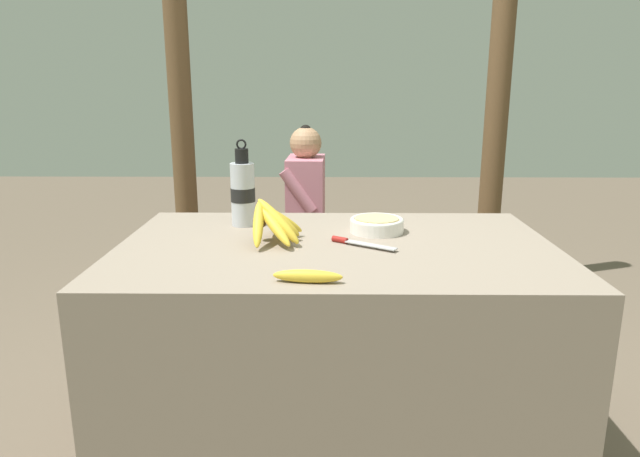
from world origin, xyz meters
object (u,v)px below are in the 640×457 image
at_px(loose_banana_front, 308,276).
at_px(support_post_near, 181,105).
at_px(seated_vendor, 297,205).
at_px(wooden_bench, 339,246).
at_px(banana_bunch_green, 413,225).
at_px(banana_bunch_ripe, 272,220).
at_px(support_post_far, 497,105).
at_px(knife, 354,242).
at_px(serving_bowl, 377,224).
at_px(water_bottle, 243,192).

height_order(loose_banana_front, support_post_near, support_post_near).
bearing_deg(loose_banana_front, seated_vendor, 93.86).
relative_size(wooden_bench, banana_bunch_green, 5.22).
xyz_separation_m(banana_bunch_ripe, support_post_near, (-0.71, 1.70, 0.31)).
xyz_separation_m(seated_vendor, banana_bunch_green, (0.66, 0.03, -0.12)).
xyz_separation_m(seated_vendor, support_post_near, (-0.73, 0.42, 0.53)).
relative_size(banana_bunch_green, support_post_far, 0.12).
distance_m(loose_banana_front, banana_bunch_green, 1.83).
height_order(loose_banana_front, seated_vendor, seated_vendor).
relative_size(banana_bunch_ripe, banana_bunch_green, 1.16).
xyz_separation_m(loose_banana_front, knife, (0.14, 0.36, -0.01)).
xyz_separation_m(serving_bowl, support_post_far, (0.86, 1.57, 0.36)).
distance_m(banana_bunch_green, support_post_near, 1.59).
bearing_deg(knife, banana_bunch_ripe, -155.24).
relative_size(serving_bowl, water_bottle, 0.60).
height_order(water_bottle, support_post_near, support_post_near).
height_order(knife, banana_bunch_green, knife).
bearing_deg(support_post_far, wooden_bench, -158.08).
bearing_deg(banana_bunch_green, support_post_near, 164.48).
distance_m(banana_bunch_ripe, seated_vendor, 1.30).
distance_m(wooden_bench, support_post_far, 1.30).
xyz_separation_m(water_bottle, loose_banana_front, (0.26, -0.63, -0.11)).
relative_size(banana_bunch_ripe, support_post_far, 0.14).
height_order(seated_vendor, support_post_far, support_post_far).
relative_size(loose_banana_front, banana_bunch_green, 0.70).
bearing_deg(seated_vendor, banana_bunch_green, -175.22).
bearing_deg(serving_bowl, support_post_far, 61.38).
bearing_deg(serving_bowl, seated_vendor, 106.62).
distance_m(seated_vendor, support_post_near, 1.00).
relative_size(seated_vendor, support_post_far, 0.46).
distance_m(loose_banana_front, seated_vendor, 1.70).
distance_m(serving_bowl, knife, 0.19).
xyz_separation_m(serving_bowl, wooden_bench, (-0.11, 1.18, -0.43)).
relative_size(serving_bowl, wooden_bench, 0.14).
bearing_deg(banana_bunch_green, support_post_far, 35.62).
relative_size(seated_vendor, banana_bunch_green, 3.86).
bearing_deg(support_post_near, serving_bowl, -55.67).
bearing_deg(water_bottle, support_post_far, 47.58).
distance_m(serving_bowl, support_post_far, 1.83).
distance_m(water_bottle, support_post_far, 2.01).
xyz_separation_m(serving_bowl, banana_bunch_green, (0.32, 1.18, -0.30)).
distance_m(serving_bowl, wooden_bench, 1.26).
bearing_deg(wooden_bench, banana_bunch_ripe, -100.91).
bearing_deg(banana_bunch_ripe, loose_banana_front, -72.09).
bearing_deg(wooden_bench, serving_bowl, -84.79).
relative_size(loose_banana_front, knife, 0.91).
bearing_deg(support_post_near, water_bottle, -68.43).
bearing_deg(seated_vendor, banana_bunch_ripe, 91.23).
height_order(water_bottle, banana_bunch_green, water_bottle).
bearing_deg(wooden_bench, banana_bunch_green, 0.28).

